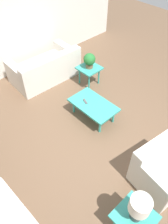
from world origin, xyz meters
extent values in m
plane|color=brown|center=(0.00, 0.00, 0.00)|extent=(14.00, 14.00, 0.00)
cube|color=silver|center=(3.06, 0.00, 1.35)|extent=(0.12, 7.20, 2.70)
cube|color=silver|center=(2.23, -0.36, 0.20)|extent=(1.01, 1.75, 0.40)
cube|color=silver|center=(1.86, -0.34, 0.59)|extent=(0.26, 1.72, 0.37)
cube|color=silver|center=(2.21, -1.12, 0.52)|extent=(0.96, 0.23, 0.24)
cube|color=silver|center=(2.26, 0.40, 0.52)|extent=(0.96, 0.23, 0.24)
cube|color=silver|center=(-1.59, -0.02, 0.19)|extent=(0.90, 1.05, 0.38)
cube|color=silver|center=(-1.31, -0.06, 0.58)|extent=(0.33, 0.96, 0.40)
cube|color=silver|center=(-1.53, 0.36, 0.51)|extent=(0.78, 0.27, 0.26)
cube|color=silver|center=(-0.80, 2.11, 0.58)|extent=(1.33, 0.25, 0.40)
cube|color=teal|center=(0.31, -0.24, 0.36)|extent=(1.01, 0.62, 0.04)
cylinder|color=teal|center=(-0.09, -0.45, 0.17)|extent=(0.05, 0.05, 0.34)
cylinder|color=teal|center=(0.72, -0.45, 0.17)|extent=(0.05, 0.05, 0.34)
cylinder|color=teal|center=(-0.09, -0.04, 0.17)|extent=(0.05, 0.05, 0.34)
cylinder|color=teal|center=(0.72, -0.04, 0.17)|extent=(0.05, 0.05, 0.34)
cube|color=teal|center=(1.25, -1.03, 0.47)|extent=(0.52, 0.52, 0.04)
cylinder|color=teal|center=(1.07, -1.20, 0.22)|extent=(0.04, 0.04, 0.45)
cylinder|color=teal|center=(1.42, -1.20, 0.22)|extent=(0.04, 0.04, 0.45)
cylinder|color=teal|center=(1.07, -0.86, 0.22)|extent=(0.04, 0.04, 0.45)
cylinder|color=teal|center=(1.42, -0.86, 0.22)|extent=(0.04, 0.04, 0.45)
cube|color=teal|center=(-1.70, 0.99, 0.47)|extent=(0.52, 0.52, 0.04)
cylinder|color=teal|center=(-1.88, 0.81, 0.22)|extent=(0.04, 0.04, 0.45)
cylinder|color=teal|center=(-1.53, 0.81, 0.22)|extent=(0.04, 0.04, 0.45)
cylinder|color=teal|center=(-1.53, 1.16, 0.22)|extent=(0.04, 0.04, 0.45)
cylinder|color=brown|center=(1.25, -1.03, 0.54)|extent=(0.18, 0.18, 0.11)
sphere|color=#236B2D|center=(1.25, -1.03, 0.72)|extent=(0.29, 0.29, 0.29)
cylinder|color=#333333|center=(-1.70, 0.99, 0.61)|extent=(0.16, 0.16, 0.26)
cylinder|color=white|center=(-1.70, 0.99, 0.85)|extent=(0.28, 0.28, 0.22)
cube|color=#4C4C51|center=(0.49, -0.17, 0.39)|extent=(0.16, 0.09, 0.02)
camera|label=1|loc=(-2.00, 2.22, 3.55)|focal=35.00mm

